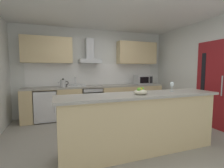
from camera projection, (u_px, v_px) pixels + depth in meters
ground at (118, 137)px, 3.41m from camera, size 5.65×4.97×0.02m
ceiling at (119, 6)px, 3.17m from camera, size 5.65×4.97×0.02m
wall_back at (95, 72)px, 5.21m from camera, size 5.65×0.12×2.60m
wall_right at (208, 73)px, 4.08m from camera, size 0.12×4.97×2.60m
backsplash_tile at (95, 74)px, 5.15m from camera, size 3.95×0.02×0.66m
counter_back at (98, 101)px, 4.93m from camera, size 4.09×0.60×0.90m
counter_island at (140, 122)px, 2.77m from camera, size 2.75×0.64×0.99m
upper_cabinets at (96, 52)px, 4.94m from camera, size 4.04×0.32×0.70m
side_door at (212, 85)px, 3.90m from camera, size 0.08×0.85×2.05m
oven at (91, 101)px, 4.84m from camera, size 0.60×0.62×0.80m
refrigerator at (46, 105)px, 4.42m from camera, size 0.58×0.60×0.85m
microwave at (143, 80)px, 5.32m from camera, size 0.50×0.38×0.30m
sink at (76, 85)px, 4.66m from camera, size 0.50×0.40×0.26m
kettle at (63, 83)px, 4.49m from camera, size 0.29×0.15×0.24m
range_hood at (90, 56)px, 4.83m from camera, size 0.62×0.45×0.72m
wine_glass at (172, 85)px, 2.99m from camera, size 0.08×0.08×0.18m
fruit_bowl at (141, 92)px, 2.65m from camera, size 0.22×0.22×0.13m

